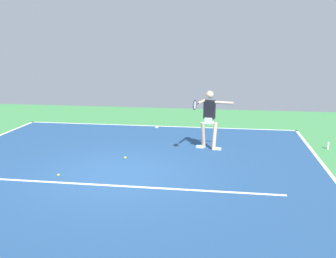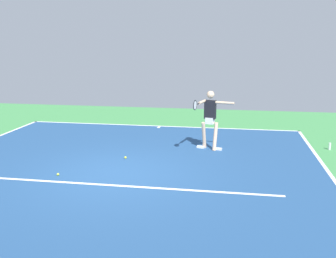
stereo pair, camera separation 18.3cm
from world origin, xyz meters
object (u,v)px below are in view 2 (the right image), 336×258
object	(u,v)px
tennis_ball_far_corner	(125,158)
water_bottle	(330,146)
tennis_player	(210,116)
tennis_ball_by_sideline	(58,174)

from	to	relation	value
tennis_ball_far_corner	water_bottle	size ratio (longest dim) A/B	0.30
tennis_player	tennis_ball_by_sideline	bearing A→B (deg)	54.25
tennis_ball_by_sideline	water_bottle	xyz separation A→B (m)	(-7.27, -3.66, 0.08)
tennis_ball_far_corner	water_bottle	xyz separation A→B (m)	(-6.00, -1.98, 0.08)
water_bottle	tennis_ball_far_corner	bearing A→B (deg)	18.26
tennis_ball_far_corner	water_bottle	world-z (taller)	water_bottle
tennis_player	water_bottle	xyz separation A→B (m)	(-3.70, -0.59, -0.96)
tennis_player	water_bottle	bearing A→B (deg)	-157.35
tennis_ball_far_corner	tennis_ball_by_sideline	bearing A→B (deg)	52.83
tennis_player	tennis_ball_by_sideline	distance (m)	4.83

